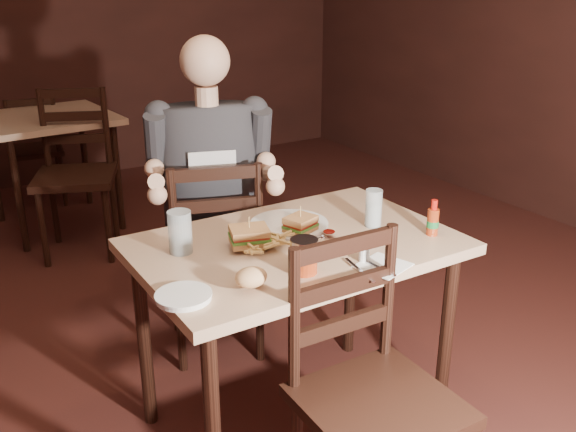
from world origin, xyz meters
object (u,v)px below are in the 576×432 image
diner (210,152)px  hot_sauce (433,217)px  glass_left (180,232)px  bg_chair_near (75,176)px  bg_chair_far (35,150)px  bg_table (49,129)px  dinner_plate (289,226)px  chair_far (213,254)px  syrup_dispenser (304,256)px  chair_near (379,405)px  side_plate (184,297)px  glass_right (374,208)px  main_table (296,264)px

diner → hot_sauce: bearing=-41.2°
glass_left → bg_chair_near: bearing=85.7°
bg_chair_far → hot_sauce: hot_sauce is taller
bg_table → glass_left: size_ratio=5.74×
dinner_plate → bg_chair_near: bearing=98.2°
chair_far → diner: bearing=90.0°
bg_chair_far → syrup_dispenser: syrup_dispenser is taller
chair_near → dinner_plate: bearing=81.9°
side_plate → bg_chair_far: bearing=85.3°
bg_chair_far → diner: diner is taller
chair_far → syrup_dispenser: chair_far is taller
chair_far → syrup_dispenser: bearing=102.4°
bg_chair_far → bg_chair_near: size_ratio=0.83×
bg_chair_far → syrup_dispenser: bearing=100.4°
chair_far → syrup_dispenser: 0.96m
diner → glass_right: 0.75m
main_table → bg_table: (-0.23, 2.63, -0.00)m
glass_right → diner: bearing=117.9°
glass_left → syrup_dispenser: 0.44m
chair_far → glass_right: (0.33, -0.70, 0.37)m
side_plate → bg_chair_near: bearing=83.0°
bg_table → bg_chair_near: bg_chair_near is taller
main_table → dinner_plate: dinner_plate is taller
glass_left → side_plate: size_ratio=0.90×
glass_right → side_plate: size_ratio=0.87×
chair_far → bg_chair_near: bg_chair_near is taller
glass_left → bg_chair_far: bearing=87.3°
chair_near → glass_left: chair_near is taller
bg_table → bg_chair_far: 0.61m
hot_sauce → side_plate: hot_sauce is taller
chair_near → glass_right: (0.40, 0.53, 0.37)m
syrup_dispenser → diner: bearing=84.6°
bg_chair_far → syrup_dispenser: (0.12, -3.40, 0.41)m
chair_far → dinner_plate: 0.63m
chair_far → diner: size_ratio=1.00×
diner → bg_table: bearing=115.4°
syrup_dispenser → side_plate: 0.40m
chair_near → bg_chair_near: bg_chair_near is taller
chair_far → bg_chair_far: (-0.23, 2.51, -0.06)m
main_table → glass_left: size_ratio=7.66×
main_table → syrup_dispenser: syrup_dispenser is taller
bg_chair_near → diner: bearing=-58.2°
bg_table → chair_far: 1.99m
dinner_plate → glass_left: bearing=177.9°
main_table → dinner_plate: (0.05, 0.12, 0.10)m
bg_chair_far → bg_table: bearing=98.4°
syrup_dispenser → bg_chair_near: bearing=93.8°
chair_far → glass_left: bearing=74.4°
main_table → chair_near: chair_near is taller
bg_chair_near → hot_sauce: 2.41m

